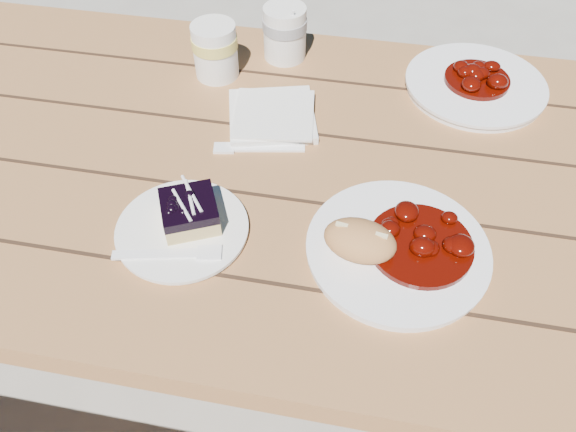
% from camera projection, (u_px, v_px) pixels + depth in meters
% --- Properties ---
extents(ground, '(60.00, 60.00, 0.00)m').
position_uv_depth(ground, '(308.00, 370.00, 1.49)').
color(ground, gray).
rests_on(ground, ground).
extents(picnic_table, '(2.00, 1.55, 0.75)m').
position_uv_depth(picnic_table, '(317.00, 230.00, 1.05)').
color(picnic_table, brown).
rests_on(picnic_table, ground).
extents(main_plate, '(0.26, 0.26, 0.02)m').
position_uv_depth(main_plate, '(397.00, 250.00, 0.80)').
color(main_plate, white).
rests_on(main_plate, picnic_table).
extents(goulash_stew, '(0.15, 0.15, 0.04)m').
position_uv_depth(goulash_stew, '(422.00, 238.00, 0.78)').
color(goulash_stew, '#490802').
rests_on(goulash_stew, main_plate).
extents(bread_roll, '(0.11, 0.08, 0.05)m').
position_uv_depth(bread_roll, '(360.00, 241.00, 0.77)').
color(bread_roll, '#B77D46').
rests_on(bread_roll, main_plate).
extents(dessert_plate, '(0.19, 0.19, 0.01)m').
position_uv_depth(dessert_plate, '(182.00, 230.00, 0.83)').
color(dessert_plate, white).
rests_on(dessert_plate, picnic_table).
extents(blueberry_cake, '(0.10, 0.10, 0.05)m').
position_uv_depth(blueberry_cake, '(190.00, 211.00, 0.82)').
color(blueberry_cake, tan).
rests_on(blueberry_cake, dessert_plate).
extents(fork_dessert, '(0.16, 0.06, 0.00)m').
position_uv_depth(fork_dessert, '(156.00, 254.00, 0.79)').
color(fork_dessert, white).
rests_on(fork_dessert, dessert_plate).
extents(coffee_cup, '(0.08, 0.08, 0.10)m').
position_uv_depth(coffee_cup, '(285.00, 33.00, 1.10)').
color(coffee_cup, white).
rests_on(coffee_cup, picnic_table).
extents(napkin_stack, '(0.18, 0.18, 0.01)m').
position_uv_depth(napkin_stack, '(272.00, 116.00, 1.00)').
color(napkin_stack, white).
rests_on(napkin_stack, picnic_table).
extents(fork_table, '(0.16, 0.05, 0.00)m').
position_uv_depth(fork_table, '(268.00, 148.00, 0.95)').
color(fork_table, white).
rests_on(fork_table, picnic_table).
extents(second_plate, '(0.26, 0.26, 0.02)m').
position_uv_depth(second_plate, '(475.00, 86.00, 1.06)').
color(second_plate, white).
rests_on(second_plate, picnic_table).
extents(second_stew, '(0.12, 0.12, 0.04)m').
position_uv_depth(second_stew, '(479.00, 73.00, 1.04)').
color(second_stew, '#490802').
rests_on(second_stew, second_plate).
extents(second_cup, '(0.08, 0.08, 0.10)m').
position_uv_depth(second_cup, '(215.00, 51.00, 1.06)').
color(second_cup, white).
rests_on(second_cup, picnic_table).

